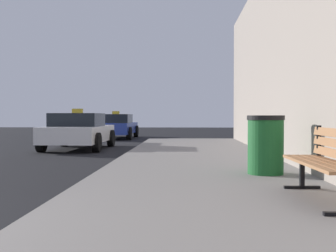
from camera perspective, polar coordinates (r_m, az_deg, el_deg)
name	(u,v)px	position (r m, az deg, el deg)	size (l,w,h in m)	color
bench	(329,158)	(5.44, 21.10, -4.06)	(0.53, 1.86, 0.89)	#9E6B42
trash_bin	(266,144)	(7.58, 13.13, -2.46)	(0.65, 0.65, 1.03)	#195926
car_white	(79,131)	(15.13, -12.05, -0.66)	(2.04, 4.05, 1.43)	white
car_blue	(116,126)	(22.18, -7.03, -0.01)	(1.94, 4.52, 1.43)	#233899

